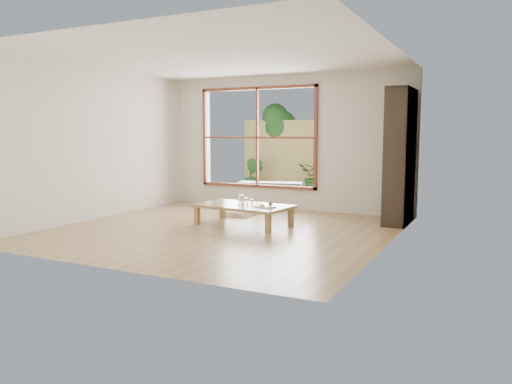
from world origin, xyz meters
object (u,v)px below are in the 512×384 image
garden_bench (270,185)px  food_tray (266,206)px  low_table (244,207)px  bookshelf (400,157)px

garden_bench → food_tray: bearing=-79.9°
low_table → food_tray: bearing=-5.7°
low_table → food_tray: (0.45, -0.10, 0.06)m
bookshelf → garden_bench: size_ratio=1.59×
low_table → food_tray: food_tray is taller
food_tray → garden_bench: 2.89m
low_table → garden_bench: (-0.70, 2.55, 0.10)m
low_table → food_tray: 0.46m
bookshelf → garden_bench: bearing=156.8°
low_table → garden_bench: size_ratio=1.15×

